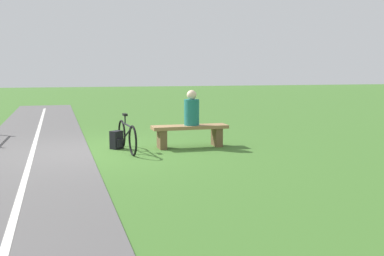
{
  "coord_description": "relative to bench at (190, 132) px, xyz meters",
  "views": [
    {
      "loc": [
        0.42,
        9.97,
        1.79
      ],
      "look_at": [
        -1.52,
        2.88,
        0.84
      ],
      "focal_mm": 41.9,
      "sensor_mm": 36.0,
      "label": 1
    }
  ],
  "objects": [
    {
      "name": "bicycle",
      "position": [
        1.49,
        0.18,
        -0.01
      ],
      "size": [
        0.21,
        1.73,
        0.83
      ],
      "rotation": [
        0.0,
        0.0,
        1.67
      ],
      "color": "black",
      "rests_on": "ground_plane"
    },
    {
      "name": "path_centre_line",
      "position": [
        3.4,
        4.05,
        -0.34
      ],
      "size": [
        0.99,
        31.99,
        0.0
      ],
      "primitive_type": "cube",
      "rotation": [
        0.0,
        0.0,
        0.03
      ],
      "color": "silver",
      "rests_on": "paved_path"
    },
    {
      "name": "ground_plane",
      "position": [
        2.26,
        0.05,
        -0.36
      ],
      "size": [
        80.0,
        80.0,
        0.0
      ],
      "primitive_type": "plane",
      "color": "#3D6B28"
    },
    {
      "name": "bench",
      "position": [
        0.0,
        0.0,
        0.0
      ],
      "size": [
        1.79,
        0.48,
        0.52
      ],
      "rotation": [
        0.0,
        0.0,
        0.01
      ],
      "color": "#937047",
      "rests_on": "ground_plane"
    },
    {
      "name": "backpack",
      "position": [
        1.68,
        -0.22,
        -0.15
      ],
      "size": [
        0.32,
        0.32,
        0.42
      ],
      "rotation": [
        0.0,
        0.0,
        0.69
      ],
      "color": "black",
      "rests_on": "ground_plane"
    },
    {
      "name": "person_seated",
      "position": [
        -0.05,
        -0.0,
        0.52
      ],
      "size": [
        0.35,
        0.35,
        0.82
      ],
      "rotation": [
        0.0,
        0.0,
        0.01
      ],
      "color": "#1E6B66",
      "rests_on": "bench"
    },
    {
      "name": "paved_path",
      "position": [
        3.4,
        4.05,
        -0.35
      ],
      "size": [
        3.44,
        36.05,
        0.02
      ],
      "primitive_type": "cube",
      "rotation": [
        0.0,
        0.0,
        0.03
      ],
      "color": "#565454",
      "rests_on": "ground_plane"
    }
  ]
}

